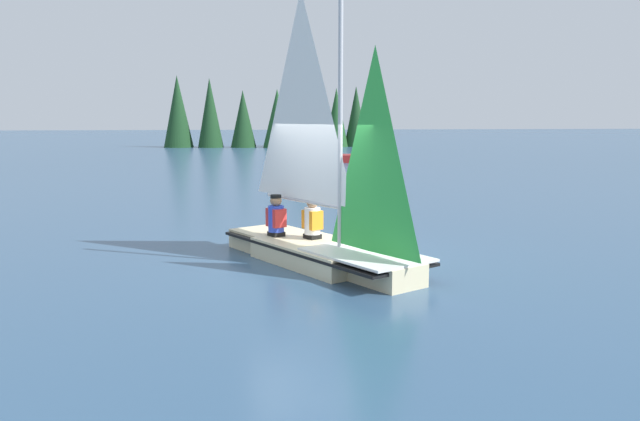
{
  "coord_description": "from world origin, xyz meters",
  "views": [
    {
      "loc": [
        1.56,
        10.9,
        2.61
      ],
      "look_at": [
        0.0,
        0.0,
        0.97
      ],
      "focal_mm": 35.0,
      "sensor_mm": 36.0,
      "label": 1
    }
  ],
  "objects_px": {
    "sailor_helm": "(312,225)",
    "sailor_crew": "(276,223)",
    "sailboat_main": "(320,223)",
    "motorboat_distant": "(325,155)"
  },
  "relations": [
    {
      "from": "sailboat_main",
      "to": "sailor_helm",
      "type": "distance_m",
      "value": 0.49
    },
    {
      "from": "sailor_crew",
      "to": "sailboat_main",
      "type": "bearing_deg",
      "value": 12.93
    },
    {
      "from": "sailboat_main",
      "to": "sailor_crew",
      "type": "bearing_deg",
      "value": -167.07
    },
    {
      "from": "sailboat_main",
      "to": "motorboat_distant",
      "type": "bearing_deg",
      "value": 142.58
    },
    {
      "from": "motorboat_distant",
      "to": "sailor_crew",
      "type": "bearing_deg",
      "value": 86.23
    },
    {
      "from": "motorboat_distant",
      "to": "sailor_helm",
      "type": "bearing_deg",
      "value": 87.81
    },
    {
      "from": "sailor_helm",
      "to": "sailor_crew",
      "type": "height_order",
      "value": "sailor_crew"
    },
    {
      "from": "sailor_helm",
      "to": "sailboat_main",
      "type": "bearing_deg",
      "value": -20.11
    },
    {
      "from": "sailboat_main",
      "to": "sailor_crew",
      "type": "xyz_separation_m",
      "value": [
        0.72,
        -0.82,
        -0.1
      ]
    },
    {
      "from": "sailboat_main",
      "to": "sailor_helm",
      "type": "xyz_separation_m",
      "value": [
        0.07,
        -0.47,
        -0.11
      ]
    }
  ]
}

